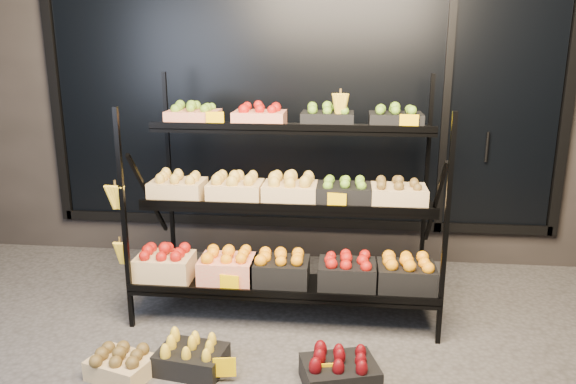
# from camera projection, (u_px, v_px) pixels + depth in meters

# --- Properties ---
(ground) EXTENTS (24.00, 24.00, 0.00)m
(ground) POSITION_uv_depth(u_px,v_px,m) (277.00, 348.00, 3.57)
(ground) COLOR #514F4C
(ground) RESTS_ON ground
(building) EXTENTS (6.00, 2.08, 3.50)m
(building) POSITION_uv_depth(u_px,v_px,m) (309.00, 56.00, 5.60)
(building) COLOR #2D2826
(building) RESTS_ON ground
(display_rack) EXTENTS (2.18, 1.02, 1.66)m
(display_rack) POSITION_uv_depth(u_px,v_px,m) (286.00, 204.00, 3.94)
(display_rack) COLOR black
(display_rack) RESTS_ON ground
(tag_floor_a) EXTENTS (0.13, 0.01, 0.12)m
(tag_floor_a) POSITION_uv_depth(u_px,v_px,m) (225.00, 373.00, 3.20)
(tag_floor_a) COLOR #FFC400
(tag_floor_a) RESTS_ON ground
(tag_floor_b) EXTENTS (0.13, 0.01, 0.12)m
(tag_floor_b) POSITION_uv_depth(u_px,v_px,m) (323.00, 380.00, 3.14)
(tag_floor_b) COLOR #FFC400
(tag_floor_b) RESTS_ON ground
(floor_crate_left) EXTENTS (0.41, 0.35, 0.18)m
(floor_crate_left) POSITION_uv_depth(u_px,v_px,m) (121.00, 363.00, 3.25)
(floor_crate_left) COLOR #DCBB7F
(floor_crate_left) RESTS_ON ground
(floor_crate_midleft) EXTENTS (0.43, 0.34, 0.20)m
(floor_crate_midleft) POSITION_uv_depth(u_px,v_px,m) (191.00, 356.00, 3.32)
(floor_crate_midleft) COLOR black
(floor_crate_midleft) RESTS_ON ground
(floor_crate_right) EXTENTS (0.48, 0.41, 0.21)m
(floor_crate_right) POSITION_uv_depth(u_px,v_px,m) (340.00, 370.00, 3.16)
(floor_crate_right) COLOR black
(floor_crate_right) RESTS_ON ground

